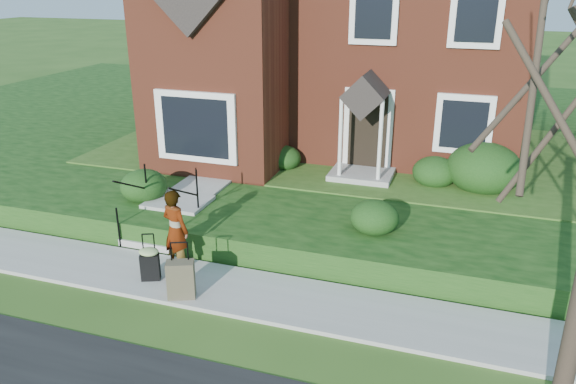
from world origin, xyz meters
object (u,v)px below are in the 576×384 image
at_px(suitcase_black, 150,262).
at_px(suitcase_olive, 181,279).
at_px(front_steps, 169,216).
at_px(woman, 176,230).

height_order(suitcase_black, suitcase_olive, suitcase_olive).
relative_size(front_steps, woman, 1.21).
bearing_deg(front_steps, suitcase_black, -69.98).
relative_size(suitcase_black, suitcase_olive, 0.88).
height_order(front_steps, suitcase_black, front_steps).
height_order(front_steps, suitcase_olive, front_steps).
xyz_separation_m(woman, suitcase_black, (-0.28, -0.57, -0.47)).
distance_m(suitcase_black, suitcase_olive, 0.95).
bearing_deg(front_steps, woman, -55.10).
distance_m(front_steps, woman, 1.83).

